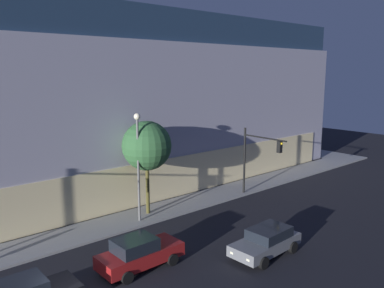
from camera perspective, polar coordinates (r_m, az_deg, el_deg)
name	(u,v)px	position (r m, az deg, el deg)	size (l,w,h in m)	color
modern_building	(110,97)	(44.66, -11.81, 6.68)	(39.84, 29.48, 15.20)	#4C4C51
traffic_light_far_corner	(258,153)	(32.26, 9.50, -1.27)	(0.34, 4.31, 5.58)	black
street_lamp_sidewalk	(138,154)	(26.64, -7.85, -1.42)	(0.44, 0.44, 7.46)	#5F5F5F
sidewalk_tree	(147,146)	(27.95, -6.59, -0.28)	(3.53, 3.53, 6.77)	#48431E
car_red	(139,253)	(21.77, -7.68, -15.39)	(4.63, 2.12, 1.73)	maroon
car_grey	(266,241)	(23.43, 10.74, -13.67)	(4.54, 2.24, 1.54)	slate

